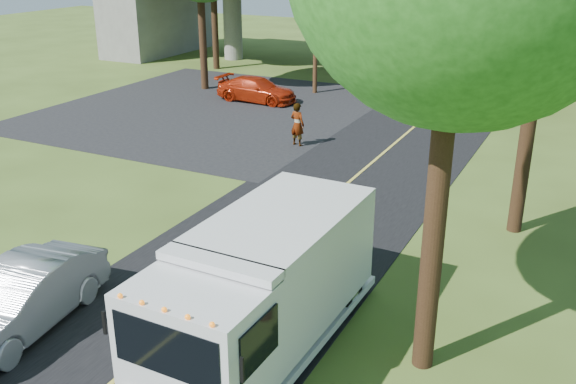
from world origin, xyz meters
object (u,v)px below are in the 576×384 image
Objects in this scene: traffic_signal at (352,36)px; silver_sedan at (21,299)px; red_sedan at (257,90)px; pedestrian at (297,124)px; utility_pole at (316,14)px; step_van at (264,284)px.

silver_sedan is at bearing -84.26° from traffic_signal.
silver_sedan is (2.80, -27.86, -2.41)m from traffic_signal.
red_sedan is at bearing -122.83° from traffic_signal.
pedestrian is (-0.60, 15.85, 0.18)m from silver_sedan.
utility_pole is at bearing 91.19° from silver_sedan.
utility_pole is 1.89× the size of silver_sedan.
utility_pole reaches higher than silver_sedan.
red_sedan is (-2.02, -3.46, -3.92)m from utility_pole.
silver_sedan is 15.87m from pedestrian.
step_van reaches higher than red_sedan.
traffic_signal reaches higher than pedestrian.
utility_pole is (-1.50, -2.00, 1.40)m from traffic_signal.
red_sedan is 8.70m from pedestrian.
silver_sedan is 2.46× the size of pedestrian.
traffic_signal is 12.41m from pedestrian.
step_van is at bearing -72.50° from traffic_signal.
step_van is (9.70, -24.01, -2.99)m from utility_pole.
step_van is 1.49× the size of silver_sedan.
step_van is 1.52× the size of red_sedan.
red_sedan is at bearing 97.51° from silver_sedan.
silver_sedan is at bearing -159.94° from step_van.
step_van is 15.25m from pedestrian.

